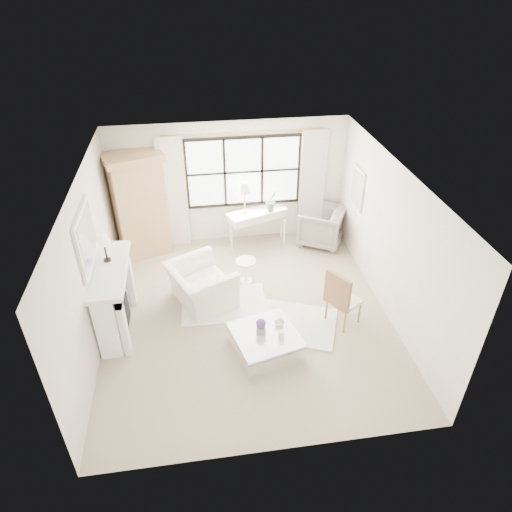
% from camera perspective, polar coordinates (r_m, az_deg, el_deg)
% --- Properties ---
extents(floor, '(5.50, 5.50, 0.00)m').
position_cam_1_polar(floor, '(8.35, -1.10, -7.30)').
color(floor, tan).
rests_on(floor, ground).
extents(ceiling, '(5.50, 5.50, 0.00)m').
position_cam_1_polar(ceiling, '(6.89, -1.34, 9.94)').
color(ceiling, white).
rests_on(ceiling, ground).
extents(wall_back, '(5.00, 0.00, 5.00)m').
position_cam_1_polar(wall_back, '(9.94, -3.31, 9.08)').
color(wall_back, white).
rests_on(wall_back, ground).
extents(wall_front, '(5.00, 0.00, 5.00)m').
position_cam_1_polar(wall_front, '(5.46, 2.71, -15.28)').
color(wall_front, silver).
rests_on(wall_front, ground).
extents(wall_left, '(0.00, 5.50, 5.50)m').
position_cam_1_polar(wall_left, '(7.69, -20.02, -1.05)').
color(wall_left, beige).
rests_on(wall_left, ground).
extents(wall_right, '(0.00, 5.50, 5.50)m').
position_cam_1_polar(wall_right, '(8.18, 16.44, 1.89)').
color(wall_right, white).
rests_on(wall_right, ground).
extents(window_pane, '(2.40, 0.02, 1.50)m').
position_cam_1_polar(window_pane, '(9.85, -1.58, 10.48)').
color(window_pane, white).
rests_on(window_pane, wall_back).
extents(window_frame, '(2.50, 0.04, 1.50)m').
position_cam_1_polar(window_frame, '(9.84, -1.57, 10.45)').
color(window_frame, black).
rests_on(window_frame, wall_back).
extents(curtain_rod, '(3.30, 0.04, 0.04)m').
position_cam_1_polar(curtain_rod, '(9.48, -1.62, 15.18)').
color(curtain_rod, '#A7803A').
rests_on(curtain_rod, wall_back).
extents(curtain_left, '(0.55, 0.10, 2.47)m').
position_cam_1_polar(curtain_left, '(9.87, -10.24, 7.68)').
color(curtain_left, white).
rests_on(curtain_left, ground).
extents(curtain_right, '(0.55, 0.10, 2.47)m').
position_cam_1_polar(curtain_right, '(10.20, 7.00, 8.83)').
color(curtain_right, beige).
rests_on(curtain_right, ground).
extents(fireplace, '(0.58, 1.66, 1.26)m').
position_cam_1_polar(fireplace, '(8.04, -17.50, -5.05)').
color(fireplace, white).
rests_on(fireplace, ground).
extents(mirror_frame, '(0.05, 1.15, 0.95)m').
position_cam_1_polar(mirror_frame, '(7.43, -20.51, 2.08)').
color(mirror_frame, silver).
rests_on(mirror_frame, wall_left).
extents(mirror_glass, '(0.02, 1.00, 0.80)m').
position_cam_1_polar(mirror_glass, '(7.42, -20.29, 2.11)').
color(mirror_glass, silver).
rests_on(mirror_glass, wall_left).
extents(art_frame, '(0.04, 0.62, 0.82)m').
position_cam_1_polar(art_frame, '(9.45, 12.55, 8.30)').
color(art_frame, white).
rests_on(art_frame, wall_right).
extents(art_canvas, '(0.01, 0.52, 0.72)m').
position_cam_1_polar(art_canvas, '(9.44, 12.44, 8.29)').
color(art_canvas, '#BBAA91').
rests_on(art_canvas, wall_right).
extents(mantel_lamp, '(0.22, 0.22, 0.51)m').
position_cam_1_polar(mantel_lamp, '(7.67, -18.57, 1.89)').
color(mantel_lamp, black).
rests_on(mantel_lamp, fireplace).
extents(armoire, '(1.29, 1.03, 2.24)m').
position_cam_1_polar(armoire, '(9.76, -14.34, 6.21)').
color(armoire, tan).
rests_on(armoire, floor).
extents(console_table, '(1.38, 0.87, 0.80)m').
position_cam_1_polar(console_table, '(10.14, 0.13, 3.63)').
color(console_table, white).
rests_on(console_table, floor).
extents(console_lamp, '(0.28, 0.28, 0.69)m').
position_cam_1_polar(console_lamp, '(9.67, -1.45, 8.46)').
color(console_lamp, '#B88640').
rests_on(console_lamp, console_table).
extents(orchid_plant, '(0.32, 0.30, 0.47)m').
position_cam_1_polar(orchid_plant, '(9.88, 1.96, 6.94)').
color(orchid_plant, '#5C724C').
rests_on(orchid_plant, console_table).
extents(side_table, '(0.40, 0.40, 0.51)m').
position_cam_1_polar(side_table, '(8.93, -1.27, -1.49)').
color(side_table, white).
rests_on(side_table, floor).
extents(rug_left, '(1.60, 1.16, 0.03)m').
position_cam_1_polar(rug_left, '(8.57, -4.01, -6.00)').
color(rug_left, white).
rests_on(rug_left, floor).
extents(rug_right, '(1.77, 1.56, 0.03)m').
position_cam_1_polar(rug_right, '(8.17, 4.69, -8.40)').
color(rug_right, white).
rests_on(rug_right, floor).
extents(club_armchair, '(1.42, 1.49, 0.76)m').
position_cam_1_polar(club_armchair, '(8.46, -6.90, -3.61)').
color(club_armchair, white).
rests_on(club_armchair, floor).
extents(wingback_chair, '(1.25, 1.24, 0.84)m').
position_cam_1_polar(wingback_chair, '(10.25, 8.14, 3.77)').
color(wingback_chair, gray).
rests_on(wingback_chair, floor).
extents(french_chair, '(0.67, 0.66, 1.08)m').
position_cam_1_polar(french_chair, '(8.14, 10.76, -6.39)').
color(french_chair, '#A87146').
rests_on(french_chair, floor).
extents(coffee_table, '(1.22, 1.22, 0.38)m').
position_cam_1_polar(coffee_table, '(7.55, 1.19, -10.79)').
color(coffee_table, white).
rests_on(coffee_table, floor).
extents(planter_box, '(0.16, 0.16, 0.11)m').
position_cam_1_polar(planter_box, '(7.40, 0.62, -9.19)').
color(planter_box, gray).
rests_on(planter_box, coffee_table).
extents(planter_flowers, '(0.16, 0.16, 0.16)m').
position_cam_1_polar(planter_flowers, '(7.31, 0.63, -8.43)').
color(planter_flowers, '#582F76').
rests_on(planter_flowers, planter_box).
extents(pillar_candle, '(0.09, 0.09, 0.12)m').
position_cam_1_polar(pillar_candle, '(7.33, 3.18, -9.75)').
color(pillar_candle, silver).
rests_on(pillar_candle, coffee_table).
extents(coffee_vase, '(0.20, 0.20, 0.17)m').
position_cam_1_polar(coffee_vase, '(7.52, 2.95, -8.13)').
color(coffee_vase, white).
rests_on(coffee_vase, coffee_table).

